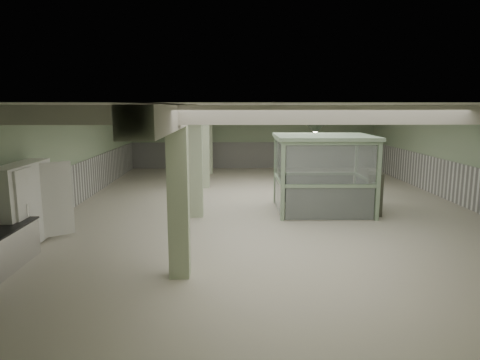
{
  "coord_description": "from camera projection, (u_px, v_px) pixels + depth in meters",
  "views": [
    {
      "loc": [
        -1.48,
        -14.65,
        3.56
      ],
      "look_at": [
        -1.1,
        -1.61,
        1.3
      ],
      "focal_mm": 32.0,
      "sensor_mm": 36.0,
      "label": 1
    }
  ],
  "objects": [
    {
      "name": "floor",
      "position": [
        270.0,
        208.0,
        15.08
      ],
      "size": [
        20.0,
        20.0,
        0.0
      ],
      "primitive_type": "plane",
      "color": "beige",
      "rests_on": "ground"
    },
    {
      "name": "ceiling",
      "position": [
        271.0,
        105.0,
        14.46
      ],
      "size": [
        14.0,
        20.0,
        0.02
      ],
      "primitive_type": "cube",
      "color": "beige",
      "rests_on": "wall_back"
    },
    {
      "name": "wall_back",
      "position": [
        253.0,
        137.0,
        24.62
      ],
      "size": [
        14.0,
        0.02,
        3.6
      ],
      "primitive_type": "cube",
      "color": "#9BAF8C",
      "rests_on": "floor"
    },
    {
      "name": "wall_front",
      "position": [
        357.0,
        261.0,
        4.92
      ],
      "size": [
        14.0,
        0.02,
        3.6
      ],
      "primitive_type": "cube",
      "color": "#9BAF8C",
      "rests_on": "floor"
    },
    {
      "name": "wall_left",
      "position": [
        66.0,
        158.0,
        14.57
      ],
      "size": [
        0.02,
        20.0,
        3.6
      ],
      "primitive_type": "cube",
      "color": "#9BAF8C",
      "rests_on": "floor"
    },
    {
      "name": "wall_right",
      "position": [
        470.0,
        157.0,
        14.97
      ],
      "size": [
        0.02,
        20.0,
        3.6
      ],
      "primitive_type": "cube",
      "color": "#9BAF8C",
      "rests_on": "floor"
    },
    {
      "name": "wainscot_left",
      "position": [
        69.0,
        189.0,
        14.75
      ],
      "size": [
        0.05,
        19.9,
        1.5
      ],
      "primitive_type": "cube",
      "color": "white",
      "rests_on": "floor"
    },
    {
      "name": "wainscot_right",
      "position": [
        466.0,
        186.0,
        15.15
      ],
      "size": [
        0.05,
        19.9,
        1.5
      ],
      "primitive_type": "cube",
      "color": "white",
      "rests_on": "floor"
    },
    {
      "name": "wainscot_back",
      "position": [
        253.0,
        155.0,
        24.77
      ],
      "size": [
        13.9,
        0.05,
        1.5
      ],
      "primitive_type": "cube",
      "color": "white",
      "rests_on": "floor"
    },
    {
      "name": "girder",
      "position": [
        197.0,
        111.0,
        14.43
      ],
      "size": [
        0.45,
        19.9,
        0.4
      ],
      "primitive_type": "cube",
      "color": "beige",
      "rests_on": "ceiling"
    },
    {
      "name": "beam_a",
      "position": [
        316.0,
        115.0,
        7.1
      ],
      "size": [
        13.9,
        0.35,
        0.32
      ],
      "primitive_type": "cube",
      "color": "beige",
      "rests_on": "ceiling"
    },
    {
      "name": "beam_b",
      "position": [
        293.0,
        112.0,
        9.57
      ],
      "size": [
        13.9,
        0.35,
        0.32
      ],
      "primitive_type": "cube",
      "color": "beige",
      "rests_on": "ceiling"
    },
    {
      "name": "beam_c",
      "position": [
        280.0,
        111.0,
        12.03
      ],
      "size": [
        13.9,
        0.35,
        0.32
      ],
      "primitive_type": "cube",
      "color": "beige",
      "rests_on": "ceiling"
    },
    {
      "name": "beam_d",
      "position": [
        271.0,
        110.0,
        14.49
      ],
      "size": [
        13.9,
        0.35,
        0.32
      ],
      "primitive_type": "cube",
      "color": "beige",
      "rests_on": "ceiling"
    },
    {
      "name": "beam_e",
      "position": [
        265.0,
        110.0,
        16.95
      ],
      "size": [
        13.9,
        0.35,
        0.32
      ],
      "primitive_type": "cube",
      "color": "beige",
      "rests_on": "ceiling"
    },
    {
      "name": "beam_f",
      "position": [
        260.0,
        109.0,
        19.42
      ],
      "size": [
        13.9,
        0.35,
        0.32
      ],
      "primitive_type": "cube",
      "color": "beige",
      "rests_on": "ceiling"
    },
    {
      "name": "beam_g",
      "position": [
        256.0,
        109.0,
        21.88
      ],
      "size": [
        13.9,
        0.35,
        0.32
      ],
      "primitive_type": "cube",
      "color": "beige",
      "rests_on": "ceiling"
    },
    {
      "name": "column_a",
      "position": [
        178.0,
        193.0,
        8.79
      ],
      "size": [
        0.42,
        0.42,
        3.6
      ],
      "primitive_type": "cube",
      "color": "beige",
      "rests_on": "floor"
    },
    {
      "name": "column_b",
      "position": [
        196.0,
        162.0,
        13.71
      ],
      "size": [
        0.42,
        0.42,
        3.6
      ],
      "primitive_type": "cube",
      "color": "beige",
      "rests_on": "floor"
    },
    {
      "name": "column_c",
      "position": [
        204.0,
        147.0,
        18.64
      ],
      "size": [
        0.42,
        0.42,
        3.6
      ],
      "primitive_type": "cube",
      "color": "beige",
      "rests_on": "floor"
    },
    {
      "name": "column_d",
      "position": [
        208.0,
        140.0,
        22.58
      ],
      "size": [
        0.42,
        0.42,
        3.6
      ],
      "primitive_type": "cube",
      "color": "beige",
      "rests_on": "floor"
    },
    {
      "name": "pendant_front",
      "position": [
        315.0,
        129.0,
        9.64
      ],
      "size": [
        0.44,
        0.44,
        0.22
      ],
      "primitive_type": "cone",
      "rotation": [
        3.14,
        0.0,
        0.0
      ],
      "color": "#283628",
      "rests_on": "ceiling"
    },
    {
      "name": "pendant_mid",
      "position": [
        284.0,
        121.0,
        15.06
      ],
      "size": [
        0.44,
        0.44,
        0.22
      ],
      "primitive_type": "cone",
      "rotation": [
        3.14,
        0.0,
        0.0
      ],
      "color": "#283628",
      "rests_on": "ceiling"
    },
    {
      "name": "pendant_back",
      "position": [
        270.0,
        117.0,
        19.99
      ],
      "size": [
        0.44,
        0.44,
        0.22
      ],
      "primitive_type": "cone",
      "rotation": [
        3.14,
        0.0,
        0.0
      ],
      "color": "#283628",
      "rests_on": "ceiling"
    },
    {
      "name": "walkin_cooler",
      "position": [
        24.0,
        207.0,
        10.77
      ],
      "size": [
        1.09,
        2.3,
        2.11
      ],
      "color": "white",
      "rests_on": "floor"
    },
    {
      "name": "guard_booth",
      "position": [
        323.0,
        160.0,
        14.42
      ],
      "size": [
        3.29,
        2.8,
        2.6
      ],
      "rotation": [
        0.0,
        0.0,
        -0.02
      ],
      "color": "#8AA584",
      "rests_on": "floor"
    },
    {
      "name": "filing_cabinet",
      "position": [
        375.0,
        194.0,
        14.1
      ],
      "size": [
        0.59,
        0.73,
        1.39
      ],
      "primitive_type": "cube",
      "rotation": [
        0.0,
        0.0,
        -0.25
      ],
      "color": "#525245",
      "rests_on": "floor"
    }
  ]
}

